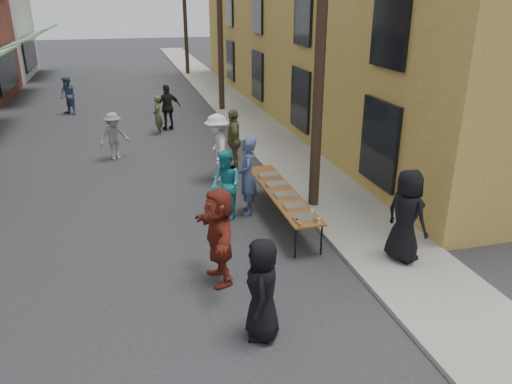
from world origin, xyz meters
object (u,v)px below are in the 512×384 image
utility_pole_far (185,5)px  server (406,216)px  serving_table (281,193)px  catering_tray_sausage (305,218)px  utility_pole_near (321,26)px  utility_pole_mid (220,11)px  guest_front_a (262,289)px  guest_front_c (226,185)px

utility_pole_far → server: size_ratio=4.67×
serving_table → catering_tray_sausage: bearing=-90.0°
utility_pole_near → utility_pole_mid: same height
catering_tray_sausage → guest_front_a: size_ratio=0.29×
utility_pole_far → guest_front_a: utility_pole_far is taller
utility_pole_near → serving_table: (-1.06, -0.56, -3.79)m
utility_pole_near → guest_front_a: 6.54m
utility_pole_near → server: bearing=-77.5°
guest_front_a → server: (3.41, 1.53, 0.20)m
serving_table → guest_front_a: 4.47m
utility_pole_mid → utility_pole_near: bearing=-90.0°
utility_pole_mid → serving_table: size_ratio=2.25×
utility_pole_far → serving_table: size_ratio=2.25×
utility_pole_mid → guest_front_a: (-2.70, -16.71, -3.64)m
guest_front_c → catering_tray_sausage: bearing=11.8°
utility_pole_near → guest_front_c: bearing=-178.8°
guest_front_a → catering_tray_sausage: bearing=163.7°
utility_pole_mid → server: utility_pole_mid is taller
catering_tray_sausage → guest_front_a: (-1.64, -2.50, 0.07)m
guest_front_c → serving_table: bearing=49.6°
guest_front_a → server: 3.74m
utility_pole_near → server: (0.71, -3.18, -3.44)m
utility_pole_far → catering_tray_sausage: bearing=-92.3°
serving_table → catering_tray_sausage: catering_tray_sausage is taller
utility_pole_far → server: (0.71, -27.18, -3.44)m
utility_pole_mid → guest_front_a: 17.31m
utility_pole_far → guest_front_c: size_ratio=5.22×
utility_pole_far → serving_table: utility_pole_far is taller
utility_pole_mid → catering_tray_sausage: bearing=-94.3°
utility_pole_far → serving_table: 24.87m
utility_pole_mid → catering_tray_sausage: utility_pole_mid is taller
serving_table → utility_pole_near: bearing=27.7°
catering_tray_sausage → server: server is taller
utility_pole_far → server: utility_pole_far is taller
utility_pole_mid → server: bearing=-87.3°
serving_table → server: bearing=-56.1°
utility_pole_far → catering_tray_sausage: 26.49m
guest_front_a → utility_pole_mid: bearing=-172.2°
utility_pole_near → utility_pole_far: size_ratio=1.00×
utility_pole_near → guest_front_a: bearing=-119.8°
utility_pole_mid → server: (0.71, -15.18, -3.44)m
utility_pole_mid → utility_pole_far: size_ratio=1.00×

